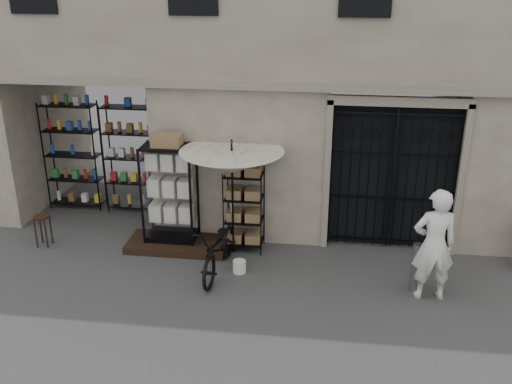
# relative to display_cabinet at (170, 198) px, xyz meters

# --- Properties ---
(ground) EXTENTS (80.00, 80.00, 0.00)m
(ground) POSITION_rel_display_cabinet_xyz_m (2.54, -1.67, -1.02)
(ground) COLOR black
(ground) RESTS_ON ground
(main_building) EXTENTS (14.00, 4.00, 9.00)m
(main_building) POSITION_rel_display_cabinet_xyz_m (2.54, 2.33, 3.48)
(main_building) COLOR tan
(main_building) RESTS_ON ground
(shop_recess) EXTENTS (3.00, 1.70, 3.00)m
(shop_recess) POSITION_rel_display_cabinet_xyz_m (-1.96, 1.13, 0.48)
(shop_recess) COLOR black
(shop_recess) RESTS_ON ground
(shop_shelving) EXTENTS (2.70, 0.50, 2.50)m
(shop_shelving) POSITION_rel_display_cabinet_xyz_m (-2.01, 1.63, 0.23)
(shop_shelving) COLOR black
(shop_shelving) RESTS_ON ground
(iron_gate) EXTENTS (2.50, 0.21, 3.00)m
(iron_gate) POSITION_rel_display_cabinet_xyz_m (4.29, 0.61, 0.48)
(iron_gate) COLOR black
(iron_gate) RESTS_ON ground
(step_platform) EXTENTS (2.00, 0.90, 0.15)m
(step_platform) POSITION_rel_display_cabinet_xyz_m (0.14, -0.12, -0.95)
(step_platform) COLOR black
(step_platform) RESTS_ON ground
(display_cabinet) EXTENTS (1.05, 0.74, 2.11)m
(display_cabinet) POSITION_rel_display_cabinet_xyz_m (0.00, 0.00, 0.00)
(display_cabinet) COLOR black
(display_cabinet) RESTS_ON step_platform
(wire_rack) EXTENTS (0.82, 0.66, 1.67)m
(wire_rack) POSITION_rel_display_cabinet_xyz_m (1.47, 0.03, -0.21)
(wire_rack) COLOR black
(wire_rack) RESTS_ON ground
(market_umbrella) EXTENTS (2.20, 2.22, 2.78)m
(market_umbrella) POSITION_rel_display_cabinet_xyz_m (1.27, -0.16, 0.98)
(market_umbrella) COLOR black
(market_umbrella) RESTS_ON ground
(white_bucket) EXTENTS (0.27, 0.27, 0.23)m
(white_bucket) POSITION_rel_display_cabinet_xyz_m (1.52, -0.93, -0.91)
(white_bucket) COLOR silver
(white_bucket) RESTS_ON ground
(bicycle) EXTENTS (0.74, 1.04, 1.88)m
(bicycle) POSITION_rel_display_cabinet_xyz_m (1.17, -0.97, -1.02)
(bicycle) COLOR black
(bicycle) RESTS_ON ground
(wooden_stool) EXTENTS (0.40, 0.40, 0.65)m
(wooden_stool) POSITION_rel_display_cabinet_xyz_m (-2.56, -0.38, -0.68)
(wooden_stool) COLOR black
(wooden_stool) RESTS_ON ground
(steel_bollard) EXTENTS (0.21, 0.21, 0.90)m
(steel_bollard) POSITION_rel_display_cabinet_xyz_m (4.64, -1.15, -0.57)
(steel_bollard) COLOR slate
(steel_bollard) RESTS_ON ground
(shopkeeper) EXTENTS (1.00, 2.07, 0.47)m
(shopkeeper) POSITION_rel_display_cabinet_xyz_m (4.85, -1.33, -1.02)
(shopkeeper) COLOR silver
(shopkeeper) RESTS_ON ground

